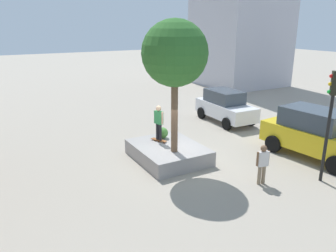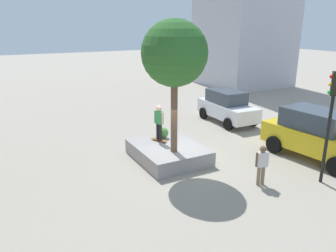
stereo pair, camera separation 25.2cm
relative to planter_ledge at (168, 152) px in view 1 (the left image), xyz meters
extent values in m
plane|color=#9E9384|center=(0.53, 0.22, -0.33)|extent=(120.00, 120.00, 0.00)
cube|color=gray|center=(0.00, 0.00, 0.00)|extent=(3.40, 2.74, 0.66)
cylinder|color=brown|center=(0.74, -0.11, 2.00)|extent=(0.28, 0.28, 3.35)
sphere|color=#2D6628|center=(0.74, -0.11, 4.40)|extent=(2.62, 2.62, 2.62)
sphere|color=#4C8C3D|center=(-0.98, 0.26, 0.59)|extent=(0.52, 0.52, 0.52)
cube|color=brown|center=(-0.67, -0.10, 0.39)|extent=(0.82, 0.51, 0.02)
sphere|color=beige|center=(-0.88, -0.28, 0.36)|extent=(0.06, 0.06, 0.06)
sphere|color=beige|center=(-0.94, -0.13, 0.36)|extent=(0.06, 0.06, 0.06)
sphere|color=beige|center=(-0.41, -0.07, 0.36)|extent=(0.06, 0.06, 0.06)
sphere|color=beige|center=(-0.47, 0.08, 0.36)|extent=(0.06, 0.06, 0.06)
cylinder|color=black|center=(-0.59, -0.08, 0.78)|extent=(0.14, 0.14, 0.76)
cylinder|color=black|center=(-0.76, -0.12, 0.78)|extent=(0.14, 0.14, 0.76)
cube|color=#338C4C|center=(-0.67, -0.10, 1.46)|extent=(0.46, 0.29, 0.60)
cylinder|color=#D8AD8C|center=(-0.46, -0.04, 1.48)|extent=(0.09, 0.09, 0.56)
cylinder|color=#D8AD8C|center=(-0.89, -0.16, 1.48)|extent=(0.09, 0.09, 0.56)
sphere|color=#D8AD8C|center=(-0.67, -0.10, 1.89)|extent=(0.25, 0.25, 0.25)
cube|color=white|center=(-3.40, 5.96, 0.45)|extent=(4.26, 1.93, 0.84)
cube|color=#38424C|center=(-3.61, 5.97, 1.24)|extent=(2.41, 1.64, 0.75)
cylinder|color=black|center=(-2.02, 6.78, 0.03)|extent=(0.72, 0.24, 0.71)
cylinder|color=black|center=(-2.09, 5.03, 0.03)|extent=(0.72, 0.24, 0.71)
cylinder|color=black|center=(-4.70, 6.89, 0.03)|extent=(0.72, 0.24, 0.71)
cylinder|color=black|center=(-4.77, 5.14, 0.03)|extent=(0.72, 0.24, 0.71)
cube|color=gold|center=(3.07, 5.92, 0.55)|extent=(4.94, 2.48, 0.95)
cube|color=#38424C|center=(2.83, 5.89, 1.45)|extent=(2.83, 2.03, 0.86)
cylinder|color=black|center=(4.69, 5.09, 0.08)|extent=(0.83, 0.32, 0.81)
cylinder|color=black|center=(1.45, 6.75, 0.08)|extent=(0.83, 0.32, 0.81)
cylinder|color=black|center=(1.66, 4.77, 0.08)|extent=(0.83, 0.32, 0.81)
cylinder|color=black|center=(4.74, 4.12, 1.36)|extent=(0.12, 0.12, 3.38)
cube|color=black|center=(4.74, 4.12, 3.48)|extent=(0.37, 0.37, 0.85)
sphere|color=red|center=(4.63, 4.01, 3.72)|extent=(0.14, 0.14, 0.14)
sphere|color=gold|center=(4.63, 4.01, 3.44)|extent=(0.14, 0.14, 0.14)
sphere|color=green|center=(4.63, 4.01, 3.16)|extent=(0.14, 0.14, 0.14)
cylinder|color=#847056|center=(3.83, 1.98, 0.04)|extent=(0.14, 0.14, 0.74)
cylinder|color=#847056|center=(3.79, 1.81, 0.04)|extent=(0.14, 0.14, 0.74)
cube|color=silver|center=(3.81, 1.90, 0.70)|extent=(0.27, 0.45, 0.58)
cylinder|color=brown|center=(3.86, 2.11, 0.72)|extent=(0.09, 0.09, 0.55)
cylinder|color=brown|center=(3.76, 1.69, 0.72)|extent=(0.09, 0.09, 0.55)
sphere|color=brown|center=(3.81, 1.90, 1.11)|extent=(0.24, 0.24, 0.24)
camera|label=1|loc=(11.94, -6.70, 5.49)|focal=35.26mm
camera|label=2|loc=(12.06, -6.48, 5.49)|focal=35.26mm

